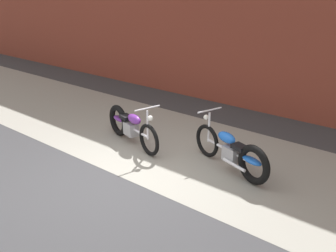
% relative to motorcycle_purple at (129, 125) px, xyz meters
% --- Properties ---
extents(ground_plane, '(80.00, 80.00, 0.00)m').
position_rel_motorcycle_purple_xyz_m(ground_plane, '(1.05, -1.25, -0.40)').
color(ground_plane, '#38383A').
extents(sidewalk_slab, '(36.00, 3.50, 0.01)m').
position_rel_motorcycle_purple_xyz_m(sidewalk_slab, '(1.05, 0.50, -0.40)').
color(sidewalk_slab, gray).
rests_on(sidewalk_slab, ground).
extents(brick_building_wall, '(36.00, 0.50, 5.45)m').
position_rel_motorcycle_purple_xyz_m(brick_building_wall, '(1.05, 3.95, 2.33)').
color(brick_building_wall, brown).
rests_on(brick_building_wall, ground).
extents(motorcycle_purple, '(1.96, 0.78, 1.03)m').
position_rel_motorcycle_purple_xyz_m(motorcycle_purple, '(0.00, 0.00, 0.00)').
color(motorcycle_purple, black).
rests_on(motorcycle_purple, ground).
extents(motorcycle_blue, '(1.93, 0.86, 1.03)m').
position_rel_motorcycle_purple_xyz_m(motorcycle_blue, '(2.50, 0.23, 0.00)').
color(motorcycle_blue, black).
rests_on(motorcycle_blue, ground).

